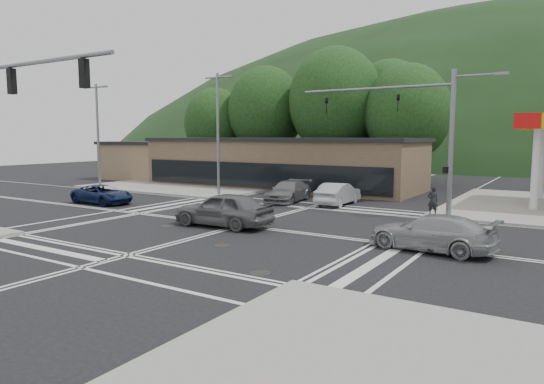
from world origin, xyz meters
The scene contains 20 objects.
ground centered at (0.00, 0.00, 0.00)m, with size 120.00×120.00×0.00m, color black.
sidewalk_nw centered at (-15.00, 15.00, 0.07)m, with size 16.00×16.00×0.15m, color gray.
commercial_row centered at (-8.00, 17.00, 2.00)m, with size 24.00×8.00×4.00m, color brown.
commercial_nw centered at (-24.00, 17.00, 1.80)m, with size 8.00×7.00×3.60m, color #846B4F.
hill_north centered at (0.00, 90.00, 0.00)m, with size 252.00×126.00×140.00m, color black.
tree_n_a centered at (-14.00, 24.00, 7.14)m, with size 8.00×8.00×11.75m.
tree_n_b centered at (-6.00, 24.00, 7.79)m, with size 9.00×9.00×12.98m.
tree_n_c centered at (1.00, 24.00, 6.49)m, with size 7.60×7.60×10.87m.
tree_n_d centered at (-20.00, 23.00, 5.84)m, with size 6.80×6.80×9.76m.
tree_n_e centered at (-2.00, 28.00, 7.14)m, with size 8.40×8.40×11.98m.
streetlight_nw centered at (-8.44, 9.00, 5.05)m, with size 2.50×0.25×9.00m.
streetlight_w centered at (-21.94, 9.00, 5.05)m, with size 2.50×0.25×9.00m.
signal_mast_ne centered at (6.95, 8.20, 5.07)m, with size 11.65×0.30×8.00m.
car_blue_west centered at (-12.41, 1.62, 0.62)m, with size 2.06×4.46×1.24m, color #0E1A40.
car_grey_center centered at (-0.60, -0.57, 0.86)m, with size 2.03×5.04×1.72m, color #5B5D60.
car_silver_east centered at (9.39, -0.30, 0.71)m, with size 1.98×4.87×1.41m, color #9C9EA2.
car_queue_a centered at (1.00, 9.45, 0.72)m, with size 1.52×4.36×1.44m, color #A8AAAF.
car_queue_b centered at (1.00, 18.39, 0.69)m, with size 1.62×4.04×1.37m, color #B1B2AD.
car_northbound centered at (-2.50, 9.00, 0.70)m, with size 1.97×4.85×1.41m, color slate.
pedestrian centered at (7.50, 7.50, 0.95)m, with size 0.59×0.38×1.61m, color black.
Camera 1 is at (14.01, -19.28, 4.43)m, focal length 32.00 mm.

